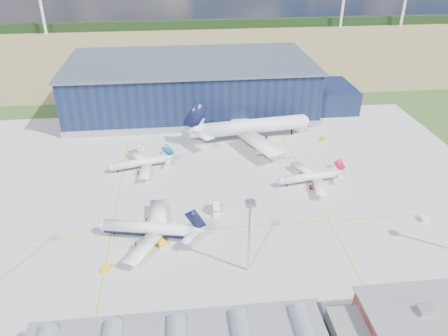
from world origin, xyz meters
TOP-DOWN VIEW (x-y plane):
  - ground at (0.00, 0.00)m, footprint 600.00×600.00m
  - apron at (0.00, 10.00)m, footprint 220.00×160.00m
  - farmland at (0.00, 220.00)m, footprint 600.00×220.00m
  - treeline at (0.00, 300.00)m, footprint 600.00×8.00m
  - hangar at (2.81, 94.80)m, footprint 145.00×62.00m
  - light_mast_center at (10.00, -30.00)m, footprint 2.60×2.60m
  - airliner_navy at (-18.43, -12.00)m, footprint 41.30×40.74m
  - airliner_red at (39.99, 13.90)m, footprint 31.04×30.54m
  - airliner_widebody at (26.02, 55.00)m, footprint 66.04×64.92m
  - airliner_regional at (-23.45, 32.21)m, footprint 32.55×32.12m
  - gse_tug_a at (-14.64, -15.79)m, footprint 4.06×4.64m
  - gse_tug_b at (-29.50, -25.69)m, footprint 2.41×3.22m
  - gse_cart_a at (71.02, -13.14)m, footprint 2.42×3.42m
  - gse_tug_c at (57.45, 50.37)m, footprint 2.70×3.64m
  - gse_cart_b at (-23.95, 50.58)m, footprint 3.31×3.15m
  - airstair at (3.71, -0.64)m, footprint 2.09×5.14m
  - car_a at (46.21, -44.44)m, footprint 3.67×2.67m
  - car_b at (57.87, -45.25)m, footprint 4.30×2.37m

SIDE VIEW (x-z plane):
  - ground at x=0.00m, z-range 0.00..0.00m
  - farmland at x=0.00m, z-range -0.01..0.01m
  - apron at x=0.00m, z-range -0.01..0.07m
  - car_a at x=46.21m, z-range 0.00..1.16m
  - gse_cart_b at x=-23.95m, z-range 0.00..1.20m
  - gse_tug_b at x=-29.50m, z-range 0.00..1.27m
  - car_b at x=57.87m, z-range 0.00..1.34m
  - gse_cart_a at x=71.02m, z-range 0.00..1.42m
  - gse_tug_c at x=57.45m, z-range 0.00..1.43m
  - gse_tug_a at x=-14.64m, z-range 0.00..1.65m
  - airstair at x=3.71m, z-range 0.00..3.28m
  - treeline at x=0.00m, z-range 0.00..8.00m
  - airliner_regional at x=-23.45m, z-range 0.00..8.80m
  - airliner_red at x=39.99m, z-range 0.00..8.95m
  - airliner_navy at x=-18.43m, z-range 0.00..11.27m
  - airliner_widebody at x=26.02m, z-range 0.00..19.32m
  - hangar at x=2.81m, z-range -1.43..24.67m
  - light_mast_center at x=10.00m, z-range 3.93..26.93m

